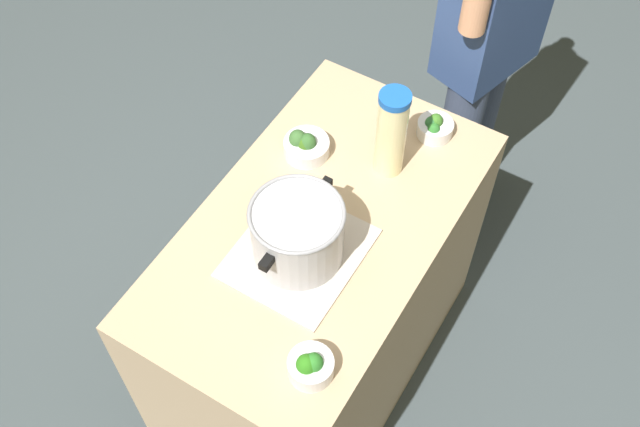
{
  "coord_description": "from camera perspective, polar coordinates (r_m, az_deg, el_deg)",
  "views": [
    {
      "loc": [
        -1.04,
        -0.63,
        2.65
      ],
      "look_at": [
        0.0,
        0.0,
        0.94
      ],
      "focal_mm": 43.59,
      "sensor_mm": 36.0,
      "label": 1
    }
  ],
  "objects": [
    {
      "name": "ground_plane",
      "position": [
        2.91,
        -0.0,
        -10.73
      ],
      "size": [
        8.0,
        8.0,
        0.0
      ],
      "primitive_type": "plane",
      "color": "#465155"
    },
    {
      "name": "counter_slab",
      "position": [
        2.52,
        -0.0,
        -6.52
      ],
      "size": [
        1.13,
        0.64,
        0.89
      ],
      "primitive_type": "cube",
      "color": "tan",
      "rests_on": "ground_plane"
    },
    {
      "name": "dish_cloth",
      "position": [
        2.08,
        -1.72,
        -2.85
      ],
      "size": [
        0.36,
        0.32,
        0.01
      ],
      "primitive_type": "cube",
      "color": "beige",
      "rests_on": "counter_slab"
    },
    {
      "name": "cooking_pot",
      "position": [
        2.0,
        -1.79,
        -1.32
      ],
      "size": [
        0.32,
        0.25,
        0.18
      ],
      "color": "#B7B7BC",
      "rests_on": "dish_cloth"
    },
    {
      "name": "lemonade_pitcher",
      "position": [
        2.15,
        5.26,
        5.91
      ],
      "size": [
        0.09,
        0.09,
        0.3
      ],
      "color": "#F8EAA9",
      "rests_on": "counter_slab"
    },
    {
      "name": "broccoli_bowl_front",
      "position": [
        2.34,
        8.42,
        6.29
      ],
      "size": [
        0.11,
        0.11,
        0.07
      ],
      "color": "silver",
      "rests_on": "counter_slab"
    },
    {
      "name": "broccoli_bowl_center",
      "position": [
        2.27,
        -1.07,
        5.02
      ],
      "size": [
        0.13,
        0.13,
        0.08
      ],
      "color": "silver",
      "rests_on": "counter_slab"
    },
    {
      "name": "broccoli_bowl_back",
      "position": [
        1.89,
        -0.71,
        -11.13
      ],
      "size": [
        0.11,
        0.11,
        0.08
      ],
      "color": "silver",
      "rests_on": "counter_slab"
    },
    {
      "name": "person_cook",
      "position": [
        2.67,
        12.19,
        12.08
      ],
      "size": [
        0.5,
        0.29,
        1.61
      ],
      "color": "#3F4A64",
      "rests_on": "ground_plane"
    }
  ]
}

